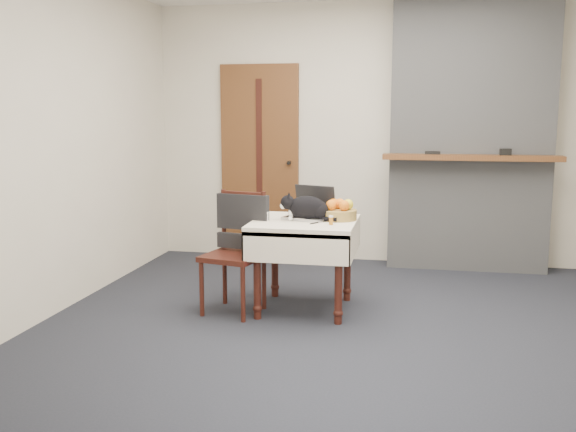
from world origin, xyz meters
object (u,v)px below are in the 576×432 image
(fruit_basket, at_px, (339,211))
(side_table, at_px, (305,235))
(door, at_px, (260,162))
(chair, at_px, (239,235))
(cat, at_px, (308,208))
(pill_bottle, at_px, (331,220))
(laptop, at_px, (311,210))
(cream_jar, at_px, (265,216))

(fruit_basket, bearing_deg, side_table, -160.02)
(door, height_order, chair, door)
(cat, height_order, pill_bottle, cat)
(door, height_order, laptop, door)
(door, xyz_separation_m, cat, (0.81, -1.76, -0.21))
(door, xyz_separation_m, pill_bottle, (1.00, -1.92, -0.26))
(pill_bottle, height_order, chair, chair)
(laptop, height_order, fruit_basket, laptop)
(laptop, bearing_deg, side_table, -85.60)
(pill_bottle, xyz_separation_m, chair, (-0.72, 0.06, -0.15))
(cat, bearing_deg, chair, -177.35)
(door, relative_size, laptop, 4.89)
(laptop, distance_m, fruit_basket, 0.22)
(cat, distance_m, fruit_basket, 0.24)
(fruit_basket, bearing_deg, laptop, 174.77)
(door, distance_m, cat, 1.95)
(cat, relative_size, chair, 0.49)
(cream_jar, height_order, fruit_basket, fruit_basket)
(pill_bottle, distance_m, fruit_basket, 0.24)
(door, height_order, side_table, door)
(fruit_basket, bearing_deg, door, 121.65)
(laptop, bearing_deg, chair, -140.54)
(laptop, distance_m, chair, 0.59)
(cat, bearing_deg, door, 105.91)
(pill_bottle, height_order, fruit_basket, fruit_basket)
(door, xyz_separation_m, fruit_basket, (1.03, -1.68, -0.24))
(laptop, xyz_separation_m, chair, (-0.52, -0.21, -0.18))
(door, distance_m, cream_jar, 1.91)
(cat, relative_size, pill_bottle, 6.52)
(side_table, relative_size, cat, 1.74)
(chair, bearing_deg, side_table, 23.43)
(chair, bearing_deg, fruit_basket, 26.60)
(side_table, bearing_deg, cream_jar, -168.17)
(pill_bottle, xyz_separation_m, fruit_basket, (0.03, 0.24, 0.03))
(pill_bottle, bearing_deg, fruit_basket, 83.09)
(side_table, xyz_separation_m, fruit_basket, (0.25, 0.09, 0.18))
(door, height_order, pill_bottle, door)
(laptop, distance_m, pill_bottle, 0.33)
(laptop, bearing_deg, door, 133.99)
(pill_bottle, relative_size, chair, 0.07)
(cat, bearing_deg, pill_bottle, -47.55)
(fruit_basket, relative_size, chair, 0.30)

